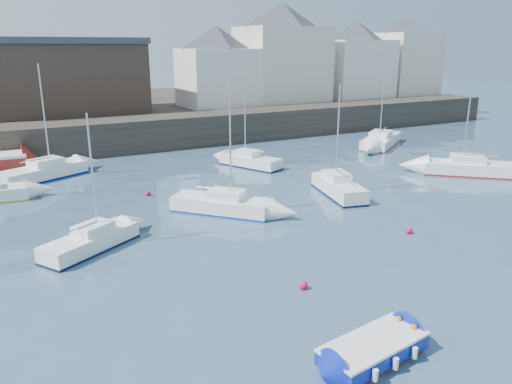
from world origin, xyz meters
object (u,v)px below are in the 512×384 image
sailboat_b (222,204)px  buoy_far (148,195)px  buoy_mid (409,233)px  sailboat_h (43,172)px  blue_dinghy (373,349)px  sailboat_f (250,161)px  sailboat_a (91,241)px  sailboat_g (381,140)px  sailboat_d (471,168)px  sailboat_c (338,187)px  buoy_near (303,289)px

sailboat_b → buoy_far: (-2.91, 5.59, -0.51)m
buoy_mid → sailboat_h: bearing=126.2°
sailboat_h → blue_dinghy: bearing=-77.4°
sailboat_f → sailboat_h: size_ratio=0.84×
sailboat_a → sailboat_f: 19.05m
sailboat_a → sailboat_g: sailboat_g is taller
sailboat_d → sailboat_f: size_ratio=1.28×
sailboat_d → sailboat_f: 17.37m
sailboat_h → buoy_mid: size_ratio=23.14×
blue_dinghy → buoy_mid: blue_dinghy is taller
sailboat_c → sailboat_g: (14.30, 11.68, -0.01)m
sailboat_h → buoy_far: (5.59, -8.00, -0.55)m
sailboat_d → blue_dinghy: bearing=-147.1°
sailboat_b → buoy_mid: bearing=-47.5°
sailboat_c → buoy_far: size_ratio=20.70×
sailboat_d → sailboat_g: sailboat_g is taller
sailboat_a → sailboat_h: sailboat_h is taller
sailboat_c → buoy_far: (-11.25, 6.02, -0.56)m
blue_dinghy → sailboat_g: bearing=47.5°
sailboat_d → sailboat_f: sailboat_d is taller
buoy_near → buoy_mid: bearing=16.9°
sailboat_b → sailboat_f: size_ratio=1.11×
sailboat_c → sailboat_g: size_ratio=0.75×
buoy_mid → buoy_far: 16.95m
blue_dinghy → sailboat_h: sailboat_h is taller
sailboat_g → blue_dinghy: bearing=-132.5°
sailboat_d → sailboat_g: (1.88, 12.19, -0.00)m
sailboat_b → buoy_near: (-1.21, -10.53, -0.51)m
buoy_near → buoy_mid: 8.88m
blue_dinghy → buoy_near: size_ratio=10.60×
sailboat_g → buoy_far: 26.17m
sailboat_b → sailboat_d: size_ratio=0.86×
sailboat_c → sailboat_g: bearing=39.3°
sailboat_b → buoy_mid: (7.29, -7.95, -0.51)m
sailboat_g → sailboat_d: bearing=-98.8°
sailboat_a → sailboat_h: 15.69m
sailboat_a → blue_dinghy: bearing=-65.7°
blue_dinghy → sailboat_g: (24.60, 26.87, 0.16)m
sailboat_f → sailboat_g: sailboat_g is taller
blue_dinghy → sailboat_c: sailboat_c is taller
sailboat_a → sailboat_b: sailboat_b is taller
sailboat_b → sailboat_a: bearing=-165.4°
blue_dinghy → sailboat_f: (8.92, 25.23, 0.11)m
blue_dinghy → sailboat_d: 27.05m
sailboat_c → buoy_far: bearing=151.9°
sailboat_g → sailboat_c: bearing=-140.7°
sailboat_h → buoy_near: 25.20m
sailboat_b → sailboat_f: sailboat_b is taller
sailboat_d → buoy_mid: sailboat_d is taller
buoy_far → blue_dinghy: bearing=-87.4°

